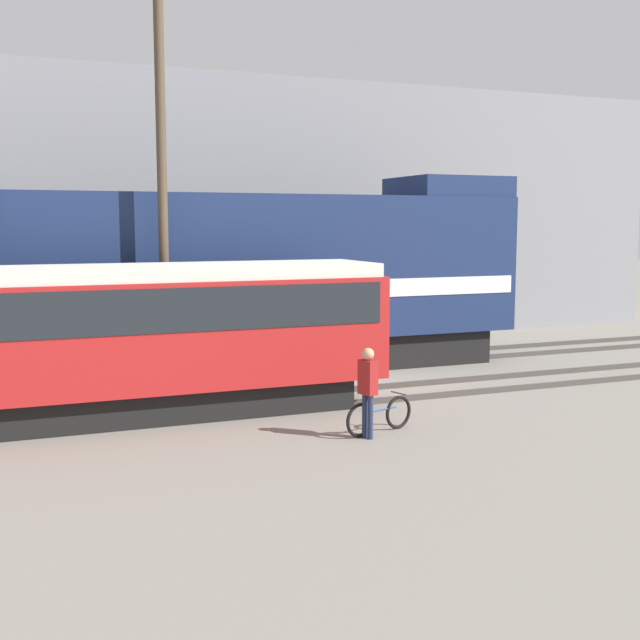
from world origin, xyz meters
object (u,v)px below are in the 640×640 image
streetcar (98,333)px  bicycle (379,416)px  utility_pole_right (162,197)px  person (368,383)px  freight_locomotive (223,281)px

streetcar → bicycle: size_ratio=7.33×
bicycle → utility_pole_right: bearing=121.8°
person → utility_pole_right: utility_pole_right is taller
utility_pole_right → streetcar: bearing=-130.5°
streetcar → person: bearing=-35.6°
bicycle → freight_locomotive: bearing=99.4°
streetcar → utility_pole_right: bearing=49.5°
freight_locomotive → person: 7.78m
bicycle → utility_pole_right: 7.55m
freight_locomotive → streetcar: freight_locomotive is taller
person → utility_pole_right: (-2.83, 5.46, 3.69)m
freight_locomotive → person: freight_locomotive is taller
person → bicycle: bearing=34.5°
streetcar → person: size_ratio=6.93×
utility_pole_right → person: bearing=-62.6°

